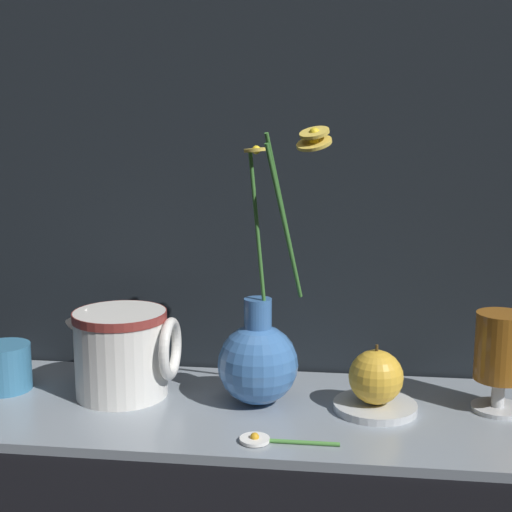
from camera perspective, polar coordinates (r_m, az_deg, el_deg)
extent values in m
plane|color=black|center=(0.97, 0.02, -12.66)|extent=(6.00, 6.00, 0.00)
cube|color=gray|center=(0.97, 0.02, -12.34)|extent=(0.83, 0.29, 0.01)
cube|color=black|center=(1.07, 1.18, 19.63)|extent=(1.33, 0.02, 1.10)
sphere|color=#3F72B7|center=(0.96, 0.08, -8.64)|extent=(0.11, 0.11, 0.11)
cylinder|color=#3F72B7|center=(0.94, 0.09, -4.89)|extent=(0.04, 0.04, 0.05)
cylinder|color=#3D7A33|center=(0.89, 2.28, 2.53)|extent=(0.04, 0.08, 0.20)
cylinder|color=#EAC64C|center=(0.86, 4.67, 8.99)|extent=(0.06, 0.06, 0.02)
sphere|color=yellow|center=(0.86, 4.67, 8.99)|extent=(0.02, 0.02, 0.02)
cylinder|color=#3D7A33|center=(0.91, 0.05, 2.39)|extent=(0.02, 0.01, 0.19)
cylinder|color=#EAC64C|center=(0.89, 0.02, 8.49)|extent=(0.03, 0.03, 0.01)
sphere|color=yellow|center=(0.89, 0.02, 8.49)|extent=(0.01, 0.01, 0.01)
cylinder|color=#3D7A33|center=(0.89, 2.28, 2.92)|extent=(0.04, 0.08, 0.22)
cylinder|color=#EAC64C|center=(0.86, 4.69, 9.80)|extent=(0.05, 0.05, 0.02)
sphere|color=yellow|center=(0.86, 4.69, 9.80)|extent=(0.01, 0.01, 0.01)
cylinder|color=teal|center=(1.07, -19.45, -8.39)|extent=(0.07, 0.07, 0.07)
cylinder|color=white|center=(1.00, -10.75, -7.66)|extent=(0.13, 0.13, 0.12)
cylinder|color=maroon|center=(0.99, -10.85, -4.71)|extent=(0.13, 0.13, 0.01)
torus|color=white|center=(0.98, -6.86, -7.37)|extent=(0.01, 0.09, 0.09)
cone|color=white|center=(1.01, -13.74, -4.78)|extent=(0.05, 0.04, 0.04)
cylinder|color=silver|center=(1.00, 18.73, -11.46)|extent=(0.07, 0.07, 0.01)
cylinder|color=silver|center=(1.00, 18.80, -10.31)|extent=(0.02, 0.02, 0.04)
cylinder|color=#935619|center=(0.98, 19.01, -6.87)|extent=(0.07, 0.07, 0.09)
cylinder|color=silver|center=(0.96, 9.50, -11.79)|extent=(0.11, 0.11, 0.01)
sphere|color=gold|center=(0.95, 9.57, -9.53)|extent=(0.07, 0.07, 0.07)
cylinder|color=#4C3819|center=(0.94, 9.64, -7.25)|extent=(0.00, 0.00, 0.01)
cylinder|color=#4C8E3D|center=(0.86, 3.30, -14.65)|extent=(0.10, 0.01, 0.01)
cylinder|color=white|center=(0.87, -0.11, -14.47)|extent=(0.04, 0.04, 0.00)
sphere|color=gold|center=(0.86, -0.11, -14.29)|extent=(0.01, 0.01, 0.01)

